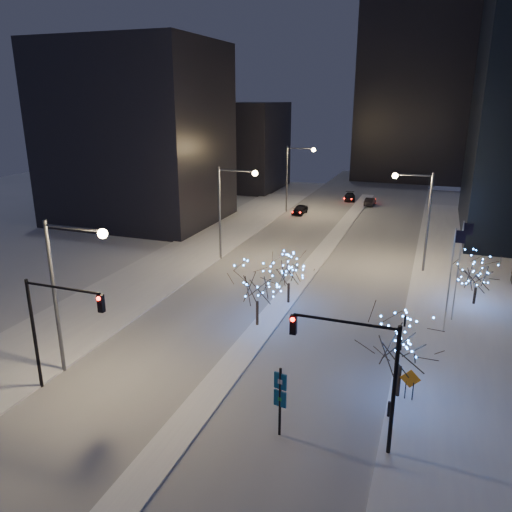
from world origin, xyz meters
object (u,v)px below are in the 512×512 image
at_px(traffic_signal_west, 53,319).
at_px(car_mid, 370,202).
at_px(holiday_tree_median_far, 289,270).
at_px(traffic_signal_east, 362,364).
at_px(wayfinding_sign, 280,395).
at_px(construction_sign, 410,382).
at_px(holiday_tree_plaza_near, 402,343).
at_px(car_near, 300,210).
at_px(holiday_tree_median_near, 257,283).
at_px(car_far, 350,197).
at_px(street_lamp_w_near, 66,278).
at_px(street_lamp_w_mid, 229,201).
at_px(street_lamp_w_far, 294,170).
at_px(street_lamp_east, 420,209).
at_px(holiday_tree_plaza_far, 478,273).

bearing_deg(traffic_signal_west, car_mid, 80.78).
bearing_deg(holiday_tree_median_far, traffic_signal_east, -62.93).
xyz_separation_m(wayfinding_sign, construction_sign, (6.13, 5.44, -1.10)).
bearing_deg(holiday_tree_plaza_near, holiday_tree_median_far, 131.54).
bearing_deg(car_near, car_mid, 50.17).
bearing_deg(holiday_tree_median_near, wayfinding_sign, -65.05).
bearing_deg(construction_sign, car_far, 100.67).
xyz_separation_m(traffic_signal_east, car_far, (-11.24, 63.13, -4.13)).
relative_size(street_lamp_w_near, traffic_signal_east, 1.43).
relative_size(street_lamp_w_mid, traffic_signal_east, 1.43).
distance_m(street_lamp_w_far, car_mid, 15.11).
bearing_deg(holiday_tree_median_far, street_lamp_w_near, -121.32).
distance_m(street_lamp_w_near, street_lamp_w_far, 50.00).
bearing_deg(holiday_tree_median_far, car_far, 93.44).
xyz_separation_m(street_lamp_east, traffic_signal_east, (-1.14, -29.00, -1.69)).
xyz_separation_m(car_mid, holiday_tree_median_near, (-2.00, -48.79, 2.90)).
height_order(car_near, car_far, car_near).
relative_size(car_near, holiday_tree_plaza_far, 0.90).
height_order(street_lamp_w_far, wayfinding_sign, street_lamp_w_far).
height_order(car_near, construction_sign, construction_sign).
bearing_deg(holiday_tree_plaza_far, car_near, 128.89).
xyz_separation_m(street_lamp_w_near, car_mid, (10.44, 59.23, -5.86)).
xyz_separation_m(car_mid, construction_sign, (9.63, -55.18, 0.67)).
height_order(car_mid, wayfinding_sign, wayfinding_sign).
xyz_separation_m(street_lamp_w_near, street_lamp_w_mid, (0.00, 25.00, 0.00)).
height_order(street_lamp_east, wayfinding_sign, street_lamp_east).
bearing_deg(holiday_tree_plaza_far, street_lamp_east, 125.79).
xyz_separation_m(street_lamp_w_mid, holiday_tree_median_far, (9.44, -9.49, -3.46)).
bearing_deg(wayfinding_sign, car_near, 115.81).
bearing_deg(holiday_tree_plaza_near, traffic_signal_east, -106.61).
height_order(traffic_signal_east, construction_sign, traffic_signal_east).
bearing_deg(car_far, car_mid, -46.41).
bearing_deg(street_lamp_east, street_lamp_w_far, 130.85).
xyz_separation_m(street_lamp_w_near, holiday_tree_median_far, (9.44, 15.51, -3.46)).
distance_m(car_near, car_mid, 13.58).
bearing_deg(street_lamp_east, street_lamp_w_mid, -171.04).
bearing_deg(street_lamp_w_mid, holiday_tree_plaza_far, -10.21).
bearing_deg(street_lamp_east, holiday_tree_plaza_near, -88.99).
relative_size(street_lamp_w_far, holiday_tree_median_near, 1.94).
bearing_deg(traffic_signal_east, holiday_tree_median_far, 117.07).
height_order(street_lamp_w_mid, traffic_signal_east, street_lamp_w_mid).
height_order(traffic_signal_west, car_mid, traffic_signal_west).
xyz_separation_m(street_lamp_w_mid, wayfinding_sign, (13.94, -26.39, -4.08)).
height_order(street_lamp_w_mid, car_far, street_lamp_w_mid).
height_order(street_lamp_east, holiday_tree_plaza_near, street_lamp_east).
bearing_deg(wayfinding_sign, car_far, 108.35).
xyz_separation_m(street_lamp_east, car_mid, (-8.58, 31.23, -5.81)).
distance_m(street_lamp_east, construction_sign, 24.52).
distance_m(street_lamp_east, car_near, 28.20).
distance_m(car_near, wayfinding_sign, 52.14).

